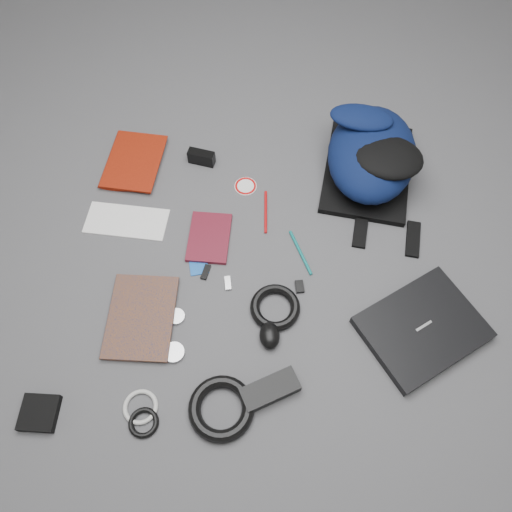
{
  "coord_description": "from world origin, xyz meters",
  "views": [
    {
      "loc": [
        -0.1,
        -0.69,
        1.3
      ],
      "look_at": [
        0.0,
        0.0,
        0.02
      ],
      "focal_mm": 35.0,
      "sensor_mm": 36.0,
      "label": 1
    }
  ],
  "objects": [
    {
      "name": "cable_coil",
      "position": [
        0.03,
        -0.16,
        0.01
      ],
      "size": [
        0.18,
        0.18,
        0.03
      ],
      "primitive_type": "torus",
      "rotation": [
        0.0,
        0.0,
        0.34
      ],
      "color": "black",
      "rests_on": "ground"
    },
    {
      "name": "mouse",
      "position": [
        0.0,
        -0.25,
        0.02
      ],
      "size": [
        0.06,
        0.08,
        0.04
      ],
      "primitive_type": "ellipsoid",
      "rotation": [
        0.0,
        0.0,
        -0.09
      ],
      "color": "black",
      "rests_on": "ground"
    },
    {
      "name": "pen_red",
      "position": [
        0.05,
        0.16,
        0.0
      ],
      "size": [
        0.03,
        0.15,
        0.01
      ],
      "primitive_type": "cylinder",
      "rotation": [
        1.57,
        0.0,
        -0.15
      ],
      "color": "red",
      "rests_on": "ground"
    },
    {
      "name": "ground",
      "position": [
        0.0,
        0.0,
        0.0
      ],
      "size": [
        4.0,
        4.0,
        0.0
      ],
      "primitive_type": "plane",
      "color": "#4F4F51",
      "rests_on": "ground"
    },
    {
      "name": "pen_teal",
      "position": [
        0.13,
        0.0,
        0.0
      ],
      "size": [
        0.04,
        0.15,
        0.01
      ],
      "primitive_type": "cylinder",
      "rotation": [
        1.57,
        0.0,
        0.23
      ],
      "color": "#0B6B69",
      "rests_on": "ground"
    },
    {
      "name": "power_cord_coil",
      "position": [
        -0.15,
        -0.42,
        0.02
      ],
      "size": [
        0.22,
        0.22,
        0.03
      ],
      "primitive_type": "torus",
      "rotation": [
        0.0,
        0.0,
        0.37
      ],
      "color": "black",
      "rests_on": "ground"
    },
    {
      "name": "textbook_red",
      "position": [
        -0.43,
        0.43,
        0.01
      ],
      "size": [
        0.23,
        0.27,
        0.03
      ],
      "primitive_type": "imported",
      "rotation": [
        0.0,
        0.0,
        -0.28
      ],
      "color": "maroon",
      "rests_on": "ground"
    },
    {
      "name": "sticker_disc",
      "position": [
        0.0,
        0.27,
        0.0
      ],
      "size": [
        0.07,
        0.07,
        0.0
      ],
      "primitive_type": "cylinder",
      "rotation": [
        0.0,
        0.0,
        0.05
      ],
      "color": "white",
      "rests_on": "ground"
    },
    {
      "name": "headphone_right",
      "position": [
        -0.24,
        -0.15,
        0.01
      ],
      "size": [
        0.06,
        0.06,
        0.01
      ],
      "primitive_type": "cylinder",
      "rotation": [
        0.0,
        0.0,
        0.21
      ],
      "color": "#AFB0B2",
      "rests_on": "ground"
    },
    {
      "name": "key_fob",
      "position": [
        0.11,
        -0.11,
        0.01
      ],
      "size": [
        0.02,
        0.04,
        0.01
      ],
      "primitive_type": "cube",
      "rotation": [
        0.0,
        0.0,
        -0.04
      ],
      "color": "black",
      "rests_on": "ground"
    },
    {
      "name": "pouch",
      "position": [
        -0.6,
        -0.36,
        0.01
      ],
      "size": [
        0.11,
        0.11,
        0.02
      ],
      "primitive_type": "cube",
      "rotation": [
        0.0,
        0.0,
        -0.2
      ],
      "color": "black",
      "rests_on": "ground"
    },
    {
      "name": "usb_black",
      "position": [
        -0.15,
        -0.02,
        0.0
      ],
      "size": [
        0.03,
        0.05,
        0.01
      ],
      "primitive_type": "cube",
      "rotation": [
        0.0,
        0.0,
        -0.41
      ],
      "color": "black",
      "rests_on": "ground"
    },
    {
      "name": "compact_camera",
      "position": [
        -0.13,
        0.39,
        0.02
      ],
      "size": [
        0.09,
        0.06,
        0.05
      ],
      "primitive_type": "cube",
      "rotation": [
        0.0,
        0.0,
        -0.41
      ],
      "color": "black",
      "rests_on": "ground"
    },
    {
      "name": "power_brick",
      "position": [
        -0.02,
        -0.39,
        0.02
      ],
      "size": [
        0.16,
        0.1,
        0.04
      ],
      "primitive_type": "cube",
      "rotation": [
        0.0,
        0.0,
        0.28
      ],
      "color": "black",
      "rests_on": "ground"
    },
    {
      "name": "usb_silver",
      "position": [
        -0.09,
        -0.07,
        0.0
      ],
      "size": [
        0.02,
        0.04,
        0.01
      ],
      "primitive_type": "cube",
      "rotation": [
        0.0,
        0.0,
        -0.03
      ],
      "color": "#BCBCBE",
      "rests_on": "ground"
    },
    {
      "name": "earbud_coil",
      "position": [
        -0.34,
        -0.42,
        0.01
      ],
      "size": [
        0.09,
        0.09,
        0.01
      ],
      "primitive_type": "torus",
      "rotation": [
        0.0,
        0.0,
        -0.27
      ],
      "color": "black",
      "rests_on": "ground"
    },
    {
      "name": "comic_book",
      "position": [
        -0.43,
        -0.12,
        0.01
      ],
      "size": [
        0.23,
        0.28,
        0.02
      ],
      "primitive_type": "imported",
      "rotation": [
        0.0,
        0.0,
        -0.19
      ],
      "color": "#A24F0B",
      "rests_on": "ground"
    },
    {
      "name": "envelope",
      "position": [
        -0.38,
        0.19,
        0.0
      ],
      "size": [
        0.27,
        0.17,
        0.0
      ],
      "primitive_type": "cube",
      "rotation": [
        0.0,
        0.0,
        -0.27
      ],
      "color": "white",
      "rests_on": "ground"
    },
    {
      "name": "white_cable_coil",
      "position": [
        -0.35,
        -0.38,
        0.01
      ],
      "size": [
        0.11,
        0.11,
        0.01
      ],
      "primitive_type": "torus",
      "rotation": [
        0.0,
        0.0,
        -0.22
      ],
      "color": "beige",
      "rests_on": "ground"
    },
    {
      "name": "dvd_case",
      "position": [
        -0.13,
        0.09,
        0.01
      ],
      "size": [
        0.16,
        0.19,
        0.01
      ],
      "primitive_type": "cube",
      "rotation": [
        0.0,
        0.0,
        -0.22
      ],
      "color": "#4B0E19",
      "rests_on": "ground"
    },
    {
      "name": "backpack",
      "position": [
        0.4,
        0.27,
        0.09
      ],
      "size": [
        0.41,
        0.49,
        0.18
      ],
      "primitive_type": null,
      "rotation": [
        0.0,
        0.0,
        -0.34
      ],
      "color": "black",
      "rests_on": "ground"
    },
    {
      "name": "laptop",
      "position": [
        0.42,
        -0.28,
        0.02
      ],
      "size": [
        0.38,
        0.34,
        0.03
      ],
      "primitive_type": "cube",
      "rotation": [
        0.0,
        0.0,
        0.39
      ],
      "color": "black",
      "rests_on": "ground"
    },
    {
      "name": "headphone_left",
      "position": [
        -0.26,
        -0.25,
        0.01
      ],
      "size": [
        0.07,
        0.07,
        0.01
      ],
      "primitive_type": "cylinder",
      "rotation": [
        0.0,
        0.0,
        0.42
      ],
      "color": "#A6A6A8",
      "rests_on": "ground"
    },
    {
      "name": "id_badge",
      "position": [
        -0.17,
        0.01,
        0.0
      ],
      "size": [
        0.06,
        0.08,
        0.0
      ],
      "primitive_type": "cube",
      "rotation": [
        0.0,
        0.0,
        0.04
      ],
      "color": "blue",
      "rests_on": "ground"
    }
  ]
}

